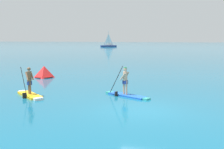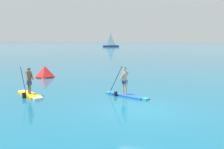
# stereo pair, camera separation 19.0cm
# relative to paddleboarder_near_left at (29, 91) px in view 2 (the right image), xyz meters

# --- Properties ---
(ground) EXTENTS (440.00, 440.00, 0.00)m
(ground) POSITION_rel_paddleboarder_near_left_xyz_m (6.94, -1.11, -0.33)
(ground) COLOR #145B7A
(paddleboarder_near_left) EXTENTS (2.64, 2.09, 1.79)m
(paddleboarder_near_left) POSITION_rel_paddleboarder_near_left_xyz_m (0.00, 0.00, 0.00)
(paddleboarder_near_left) COLOR yellow
(paddleboarder_near_left) RESTS_ON ground
(paddleboarder_mid_center) EXTENTS (3.01, 1.70, 1.90)m
(paddleboarder_mid_center) POSITION_rel_paddleboarder_near_left_xyz_m (5.46, 1.78, 0.06)
(paddleboarder_mid_center) COLOR blue
(paddleboarder_mid_center) RESTS_ON ground
(race_marker_buoy) EXTENTS (1.70, 1.70, 1.01)m
(race_marker_buoy) POSITION_rel_paddleboarder_near_left_xyz_m (-3.40, 7.26, 0.12)
(race_marker_buoy) COLOR red
(race_marker_buoy) RESTS_ON ground
(sailboat_left_horizon) EXTENTS (6.09, 4.69, 6.26)m
(sailboat_left_horizon) POSITION_rel_paddleboarder_near_left_xyz_m (-24.55, 89.95, 0.40)
(sailboat_left_horizon) COLOR navy
(sailboat_left_horizon) RESTS_ON ground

